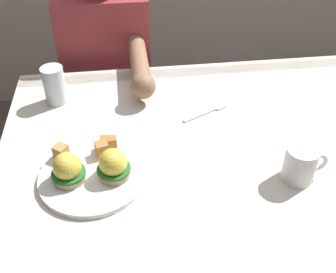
% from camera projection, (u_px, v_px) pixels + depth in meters
% --- Properties ---
extents(dining_table, '(1.20, 0.90, 0.74)m').
position_uv_depth(dining_table, '(214.00, 171.00, 1.20)').
color(dining_table, silver).
rests_on(dining_table, ground_plane).
extents(eggs_benedict_plate, '(0.27, 0.27, 0.09)m').
position_uv_depth(eggs_benedict_plate, '(92.00, 170.00, 1.01)').
color(eggs_benedict_plate, white).
rests_on(eggs_benedict_plate, dining_table).
extents(coffee_mug, '(0.11, 0.08, 0.09)m').
position_uv_depth(coffee_mug, '(301.00, 163.00, 1.00)').
color(coffee_mug, white).
rests_on(coffee_mug, dining_table).
extents(fork, '(0.15, 0.09, 0.00)m').
position_uv_depth(fork, '(207.00, 112.00, 1.25)').
color(fork, silver).
rests_on(fork, dining_table).
extents(water_glass_far, '(0.07, 0.07, 0.12)m').
position_uv_depth(water_glass_far, '(55.00, 87.00, 1.27)').
color(water_glass_far, silver).
rests_on(water_glass_far, dining_table).
extents(diner_person, '(0.34, 0.54, 1.14)m').
position_uv_depth(diner_person, '(108.00, 71.00, 1.62)').
color(diner_person, '#33333D').
rests_on(diner_person, ground_plane).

